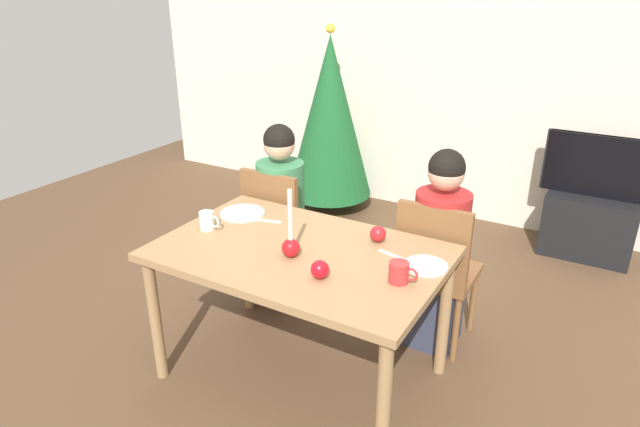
{
  "coord_description": "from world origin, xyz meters",
  "views": [
    {
      "loc": [
        1.3,
        -2.04,
        1.98
      ],
      "look_at": [
        0.0,
        0.2,
        0.87
      ],
      "focal_mm": 31.01,
      "sensor_mm": 36.0,
      "label": 1
    }
  ],
  "objects_px": {
    "person_left_child": "(281,216)",
    "chair_right": "(436,266)",
    "chair_left": "(279,226)",
    "apple_by_left_plate": "(320,269)",
    "mug_right": "(400,272)",
    "tv_stand": "(588,225)",
    "mug_left": "(207,221)",
    "apple_near_candle": "(378,234)",
    "candle_centerpiece": "(290,243)",
    "plate_right": "(426,266)",
    "dining_table": "(300,265)",
    "christmas_tree": "(330,117)",
    "person_right_child": "(439,254)",
    "tv": "(601,166)",
    "plate_left": "(243,213)"
  },
  "relations": [
    {
      "from": "person_left_child",
      "to": "chair_right",
      "type": "bearing_deg",
      "value": -1.78
    },
    {
      "from": "chair_left",
      "to": "apple_by_left_plate",
      "type": "distance_m",
      "value": 1.14
    },
    {
      "from": "apple_by_left_plate",
      "to": "mug_right",
      "type": "bearing_deg",
      "value": 23.95
    },
    {
      "from": "chair_right",
      "to": "tv_stand",
      "type": "xyz_separation_m",
      "value": [
        0.65,
        1.69,
        -0.27
      ]
    },
    {
      "from": "mug_left",
      "to": "apple_near_candle",
      "type": "height_order",
      "value": "mug_left"
    },
    {
      "from": "candle_centerpiece",
      "to": "plate_right",
      "type": "height_order",
      "value": "candle_centerpiece"
    },
    {
      "from": "chair_right",
      "to": "dining_table",
      "type": "bearing_deg",
      "value": -129.72
    },
    {
      "from": "chair_right",
      "to": "apple_by_left_plate",
      "type": "xyz_separation_m",
      "value": [
        -0.28,
        -0.79,
        0.28
      ]
    },
    {
      "from": "christmas_tree",
      "to": "tv_stand",
      "type": "bearing_deg",
      "value": 4.07
    },
    {
      "from": "person_right_child",
      "to": "tv_stand",
      "type": "height_order",
      "value": "person_right_child"
    },
    {
      "from": "tv_stand",
      "to": "mug_left",
      "type": "bearing_deg",
      "value": -125.99
    },
    {
      "from": "person_left_child",
      "to": "tv_stand",
      "type": "height_order",
      "value": "person_left_child"
    },
    {
      "from": "tv",
      "to": "plate_right",
      "type": "height_order",
      "value": "tv"
    },
    {
      "from": "chair_left",
      "to": "person_right_child",
      "type": "height_order",
      "value": "person_right_child"
    },
    {
      "from": "tv_stand",
      "to": "christmas_tree",
      "type": "height_order",
      "value": "christmas_tree"
    },
    {
      "from": "tv",
      "to": "dining_table",
      "type": "bearing_deg",
      "value": -116.6
    },
    {
      "from": "tv_stand",
      "to": "mug_left",
      "type": "xyz_separation_m",
      "value": [
        -1.7,
        -2.34,
        0.56
      ]
    },
    {
      "from": "chair_left",
      "to": "apple_near_candle",
      "type": "bearing_deg",
      "value": -21.54
    },
    {
      "from": "mug_left",
      "to": "mug_right",
      "type": "xyz_separation_m",
      "value": [
        1.09,
        -0.0,
        -0.0
      ]
    },
    {
      "from": "candle_centerpiece",
      "to": "mug_right",
      "type": "distance_m",
      "value": 0.54
    },
    {
      "from": "chair_right",
      "to": "person_left_child",
      "type": "bearing_deg",
      "value": 178.22
    },
    {
      "from": "plate_right",
      "to": "apple_near_candle",
      "type": "relative_size",
      "value": 2.45
    },
    {
      "from": "tv_stand",
      "to": "plate_left",
      "type": "distance_m",
      "value": 2.72
    },
    {
      "from": "plate_left",
      "to": "apple_by_left_plate",
      "type": "relative_size",
      "value": 2.99
    },
    {
      "from": "tv_stand",
      "to": "person_right_child",
      "type": "bearing_deg",
      "value": -111.3
    },
    {
      "from": "chair_right",
      "to": "plate_right",
      "type": "xyz_separation_m",
      "value": [
        0.09,
        -0.46,
        0.24
      ]
    },
    {
      "from": "chair_right",
      "to": "person_left_child",
      "type": "relative_size",
      "value": 0.77
    },
    {
      "from": "chair_right",
      "to": "christmas_tree",
      "type": "xyz_separation_m",
      "value": [
        -1.53,
        1.54,
        0.33
      ]
    },
    {
      "from": "mug_left",
      "to": "dining_table",
      "type": "bearing_deg",
      "value": 4.16
    },
    {
      "from": "tv_stand",
      "to": "apple_by_left_plate",
      "type": "height_order",
      "value": "apple_by_left_plate"
    },
    {
      "from": "tv",
      "to": "mug_left",
      "type": "distance_m",
      "value": 2.89
    },
    {
      "from": "tv_stand",
      "to": "mug_right",
      "type": "xyz_separation_m",
      "value": [
        -0.61,
        -2.34,
        0.56
      ]
    },
    {
      "from": "christmas_tree",
      "to": "apple_by_left_plate",
      "type": "distance_m",
      "value": 2.64
    },
    {
      "from": "mug_right",
      "to": "apple_near_candle",
      "type": "relative_size",
      "value": 1.62
    },
    {
      "from": "mug_left",
      "to": "apple_by_left_plate",
      "type": "distance_m",
      "value": 0.78
    },
    {
      "from": "tv_stand",
      "to": "apple_by_left_plate",
      "type": "bearing_deg",
      "value": -110.5
    },
    {
      "from": "chair_right",
      "to": "mug_right",
      "type": "distance_m",
      "value": 0.71
    },
    {
      "from": "tv",
      "to": "plate_right",
      "type": "distance_m",
      "value": 2.23
    },
    {
      "from": "tv_stand",
      "to": "tv",
      "type": "relative_size",
      "value": 0.81
    },
    {
      "from": "tv",
      "to": "chair_right",
      "type": "bearing_deg",
      "value": -110.92
    },
    {
      "from": "chair_right",
      "to": "mug_right",
      "type": "xyz_separation_m",
      "value": [
        0.04,
        -0.65,
        0.29
      ]
    },
    {
      "from": "dining_table",
      "to": "mug_right",
      "type": "height_order",
      "value": "mug_right"
    },
    {
      "from": "mug_left",
      "to": "person_right_child",
      "type": "bearing_deg",
      "value": 32.87
    },
    {
      "from": "tv",
      "to": "mug_right",
      "type": "bearing_deg",
      "value": -104.59
    },
    {
      "from": "person_right_child",
      "to": "apple_near_candle",
      "type": "height_order",
      "value": "person_right_child"
    },
    {
      "from": "dining_table",
      "to": "apple_by_left_plate",
      "type": "bearing_deg",
      "value": -39.93
    },
    {
      "from": "plate_right",
      "to": "mug_right",
      "type": "distance_m",
      "value": 0.2
    },
    {
      "from": "person_left_child",
      "to": "mug_left",
      "type": "xyz_separation_m",
      "value": [
        -0.01,
        -0.68,
        0.23
      ]
    },
    {
      "from": "tv",
      "to": "christmas_tree",
      "type": "bearing_deg",
      "value": -175.91
    },
    {
      "from": "christmas_tree",
      "to": "candle_centerpiece",
      "type": "height_order",
      "value": "christmas_tree"
    }
  ]
}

